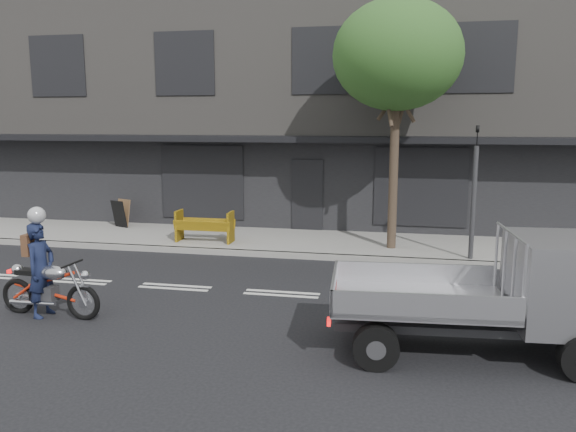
{
  "coord_description": "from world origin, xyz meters",
  "views": [
    {
      "loc": [
        2.38,
        -11.17,
        3.66
      ],
      "look_at": [
        0.04,
        0.5,
        1.59
      ],
      "focal_mm": 35.0,
      "sensor_mm": 36.0,
      "label": 1
    }
  ],
  "objects_px": {
    "construction_barrier": "(202,227)",
    "flatbed_ute": "(538,286)",
    "motorcycle": "(49,287)",
    "street_tree": "(397,56)",
    "rider": "(41,270)",
    "traffic_light_pole": "(474,200)",
    "sandwich_board": "(119,214)"
  },
  "relations": [
    {
      "from": "construction_barrier",
      "to": "flatbed_ute",
      "type": "bearing_deg",
      "value": -38.32
    },
    {
      "from": "motorcycle",
      "to": "construction_barrier",
      "type": "height_order",
      "value": "construction_barrier"
    },
    {
      "from": "street_tree",
      "to": "rider",
      "type": "bearing_deg",
      "value": -134.77
    },
    {
      "from": "street_tree",
      "to": "motorcycle",
      "type": "distance_m",
      "value": 10.04
    },
    {
      "from": "motorcycle",
      "to": "flatbed_ute",
      "type": "bearing_deg",
      "value": 2.64
    },
    {
      "from": "motorcycle",
      "to": "flatbed_ute",
      "type": "relative_size",
      "value": 0.48
    },
    {
      "from": "traffic_light_pole",
      "to": "motorcycle",
      "type": "xyz_separation_m",
      "value": [
        -8.17,
        -5.52,
        -1.1
      ]
    },
    {
      "from": "street_tree",
      "to": "sandwich_board",
      "type": "bearing_deg",
      "value": 172.14
    },
    {
      "from": "street_tree",
      "to": "sandwich_board",
      "type": "height_order",
      "value": "street_tree"
    },
    {
      "from": "street_tree",
      "to": "traffic_light_pole",
      "type": "height_order",
      "value": "street_tree"
    },
    {
      "from": "construction_barrier",
      "to": "sandwich_board",
      "type": "xyz_separation_m",
      "value": [
        -3.47,
        1.73,
        -0.02
      ]
    },
    {
      "from": "construction_barrier",
      "to": "sandwich_board",
      "type": "distance_m",
      "value": 3.88
    },
    {
      "from": "flatbed_ute",
      "to": "street_tree",
      "type": "bearing_deg",
      "value": 105.27
    },
    {
      "from": "traffic_light_pole",
      "to": "street_tree",
      "type": "bearing_deg",
      "value": 156.97
    },
    {
      "from": "construction_barrier",
      "to": "motorcycle",
      "type": "bearing_deg",
      "value": -98.39
    },
    {
      "from": "street_tree",
      "to": "traffic_light_pole",
      "type": "xyz_separation_m",
      "value": [
        2.0,
        -0.85,
        -3.63
      ]
    },
    {
      "from": "traffic_light_pole",
      "to": "rider",
      "type": "xyz_separation_m",
      "value": [
        -8.32,
        -5.52,
        -0.76
      ]
    },
    {
      "from": "rider",
      "to": "flatbed_ute",
      "type": "distance_m",
      "value": 8.62
    },
    {
      "from": "rider",
      "to": "construction_barrier",
      "type": "height_order",
      "value": "rider"
    },
    {
      "from": "motorcycle",
      "to": "construction_barrier",
      "type": "distance_m",
      "value": 5.92
    },
    {
      "from": "traffic_light_pole",
      "to": "sandwich_board",
      "type": "height_order",
      "value": "traffic_light_pole"
    },
    {
      "from": "sandwich_board",
      "to": "rider",
      "type": "bearing_deg",
      "value": -49.76
    },
    {
      "from": "motorcycle",
      "to": "construction_barrier",
      "type": "xyz_separation_m",
      "value": [
        0.86,
        5.85,
        0.06
      ]
    },
    {
      "from": "construction_barrier",
      "to": "sandwich_board",
      "type": "bearing_deg",
      "value": 153.53
    },
    {
      "from": "motorcycle",
      "to": "sandwich_board",
      "type": "height_order",
      "value": "motorcycle"
    },
    {
      "from": "street_tree",
      "to": "construction_barrier",
      "type": "distance_m",
      "value": 7.08
    },
    {
      "from": "rider",
      "to": "street_tree",
      "type": "bearing_deg",
      "value": -41.07
    },
    {
      "from": "traffic_light_pole",
      "to": "sandwich_board",
      "type": "relative_size",
      "value": 3.92
    },
    {
      "from": "traffic_light_pole",
      "to": "flatbed_ute",
      "type": "height_order",
      "value": "traffic_light_pole"
    },
    {
      "from": "rider",
      "to": "construction_barrier",
      "type": "distance_m",
      "value": 5.95
    },
    {
      "from": "motorcycle",
      "to": "construction_barrier",
      "type": "bearing_deg",
      "value": 85.31
    },
    {
      "from": "traffic_light_pole",
      "to": "construction_barrier",
      "type": "height_order",
      "value": "traffic_light_pole"
    }
  ]
}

